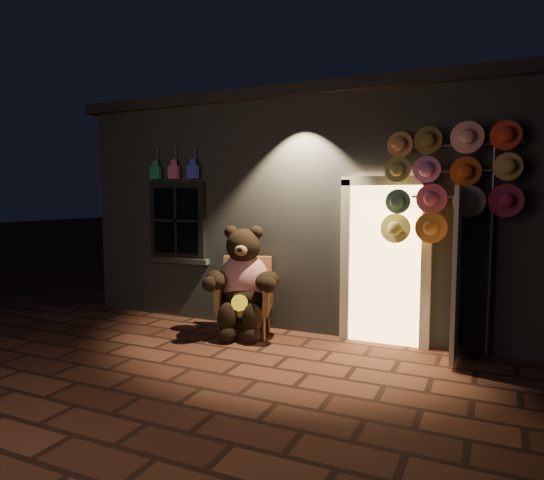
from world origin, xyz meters
The scene contains 5 objects.
ground centered at (0.00, 0.00, 0.00)m, with size 60.00×60.00×0.00m, color brown.
shop_building centered at (0.00, 3.99, 1.74)m, with size 7.30×5.95×3.51m.
wicker_armchair centered at (-0.53, 1.13, 0.53)m, with size 0.89×0.86×1.07m.
teddy_bear centered at (-0.50, 1.00, 0.75)m, with size 1.06×0.99×1.55m.
hat_rack centered at (2.07, 1.28, 2.11)m, with size 1.58×0.22×2.76m.
Camera 1 is at (2.62, -4.84, 1.94)m, focal length 32.00 mm.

